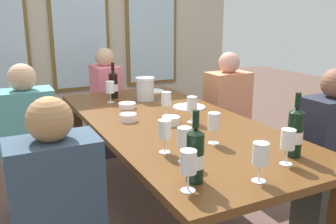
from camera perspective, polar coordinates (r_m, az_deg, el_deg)
name	(u,v)px	position (r m, az deg, el deg)	size (l,w,h in m)	color
ground_plane	(171,219)	(2.73, 0.47, -16.45)	(12.00, 12.00, 0.00)	brown
back_wall_with_windows	(78,13)	(4.67, -13.88, 14.89)	(4.20, 0.10, 2.90)	beige
dining_table	(171,131)	(2.45, 0.50, -2.96)	(1.00, 2.23, 0.74)	brown
white_plate_0	(189,107)	(2.78, 3.32, 0.79)	(0.25, 0.25, 0.01)	white
white_plate_1	(152,91)	(3.35, -2.59, 3.28)	(0.23, 0.23, 0.01)	white
metal_pitcher	(145,89)	(3.00, -3.58, 3.66)	(0.16, 0.16, 0.19)	silver
wine_bottle_0	(195,155)	(1.53, 4.28, -6.76)	(0.08, 0.08, 0.31)	black
wine_bottle_1	(295,132)	(1.90, 19.28, -2.99)	(0.08, 0.08, 0.33)	black
wine_bottle_2	(113,85)	(3.11, -8.56, 4.24)	(0.08, 0.08, 0.30)	black
tasting_bowl_0	(128,118)	(2.43, -6.26, -0.86)	(0.11, 0.11, 0.05)	white
tasting_bowl_1	(127,106)	(2.77, -6.42, 1.01)	(0.13, 0.13, 0.04)	white
tasting_bowl_2	(171,121)	(2.34, 0.48, -1.35)	(0.11, 0.11, 0.05)	white
wine_glass_0	(165,130)	(1.84, -0.54, -2.84)	(0.07, 0.07, 0.17)	white
wine_glass_1	(184,138)	(1.73, 2.56, -4.11)	(0.07, 0.07, 0.17)	white
wine_glass_2	(288,140)	(1.79, 18.28, -4.21)	(0.07, 0.07, 0.17)	white
wine_glass_3	(110,88)	(2.95, -9.06, 3.72)	(0.07, 0.07, 0.17)	white
wine_glass_4	(166,99)	(2.51, -0.27, 1.99)	(0.07, 0.07, 0.17)	white
wine_glass_5	(214,123)	(1.99, 7.20, -1.73)	(0.07, 0.07, 0.17)	white
wine_glass_6	(192,104)	(2.37, 3.76, 1.19)	(0.07, 0.07, 0.17)	white
wine_glass_7	(188,164)	(1.45, 3.20, -8.10)	(0.07, 0.07, 0.17)	white
wine_glass_8	(260,156)	(1.58, 14.27, -6.66)	(0.07, 0.07, 0.17)	white
seated_person_1	(328,158)	(2.60, 23.73, -6.55)	(0.38, 0.24, 1.11)	#35362D
seated_person_2	(29,146)	(2.78, -20.95, -4.94)	(0.38, 0.24, 1.11)	#2A3743
seated_person_3	(227,116)	(3.38, 9.20, -0.63)	(0.38, 0.24, 1.11)	#222339
seated_person_4	(107,105)	(3.80, -9.58, 1.12)	(0.24, 0.38, 1.11)	#332D3D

